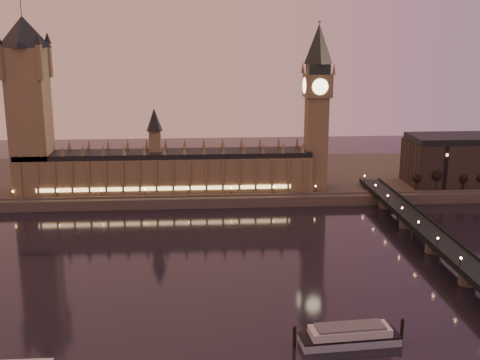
# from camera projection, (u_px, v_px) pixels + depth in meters

# --- Properties ---
(ground) EXTENTS (700.00, 700.00, 0.00)m
(ground) POSITION_uv_depth(u_px,v_px,m) (245.00, 273.00, 263.73)
(ground) COLOR black
(ground) RESTS_ON ground
(far_embankment) EXTENTS (560.00, 130.00, 6.00)m
(far_embankment) POSITION_uv_depth(u_px,v_px,m) (269.00, 177.00, 424.89)
(far_embankment) COLOR #423D35
(far_embankment) RESTS_ON ground
(palace_of_westminster) EXTENTS (180.00, 26.62, 52.00)m
(palace_of_westminster) POSITION_uv_depth(u_px,v_px,m) (165.00, 166.00, 373.08)
(palace_of_westminster) COLOR brown
(palace_of_westminster) RESTS_ON ground
(victoria_tower) EXTENTS (31.68, 31.68, 118.00)m
(victoria_tower) POSITION_uv_depth(u_px,v_px,m) (28.00, 96.00, 357.20)
(victoria_tower) COLOR brown
(victoria_tower) RESTS_ON ground
(big_ben) EXTENTS (17.68, 17.68, 104.00)m
(big_ben) POSITION_uv_depth(u_px,v_px,m) (317.00, 97.00, 369.34)
(big_ben) COLOR brown
(big_ben) RESTS_ON ground
(westminster_bridge) EXTENTS (13.20, 260.00, 15.30)m
(westminster_bridge) POSITION_uv_depth(u_px,v_px,m) (449.00, 256.00, 268.58)
(westminster_bridge) COLOR black
(westminster_bridge) RESTS_ON ground
(bare_tree_0) EXTENTS (5.54, 5.54, 11.26)m
(bare_tree_0) POSITION_uv_depth(u_px,v_px,m) (417.00, 178.00, 373.70)
(bare_tree_0) COLOR black
(bare_tree_0) RESTS_ON ground
(bare_tree_1) EXTENTS (5.54, 5.54, 11.26)m
(bare_tree_1) POSITION_uv_depth(u_px,v_px,m) (439.00, 178.00, 374.65)
(bare_tree_1) COLOR black
(bare_tree_1) RESTS_ON ground
(bare_tree_2) EXTENTS (5.54, 5.54, 11.26)m
(bare_tree_2) POSITION_uv_depth(u_px,v_px,m) (461.00, 178.00, 375.59)
(bare_tree_2) COLOR black
(bare_tree_2) RESTS_ON ground
(moored_barge) EXTENTS (38.94, 12.11, 7.16)m
(moored_barge) POSITION_uv_depth(u_px,v_px,m) (350.00, 335.00, 202.83)
(moored_barge) COLOR #95A9BE
(moored_barge) RESTS_ON ground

